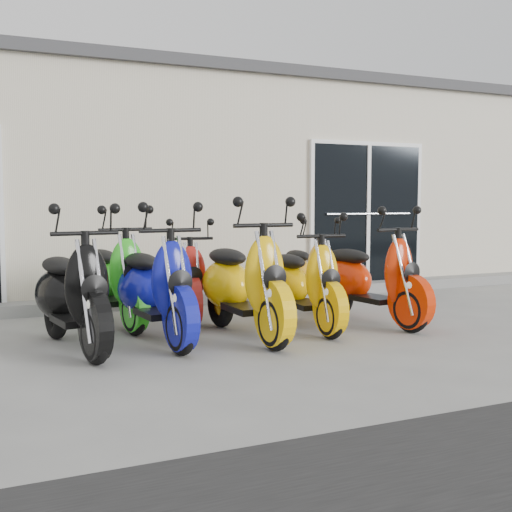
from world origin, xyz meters
The scene contains 13 objects.
ground centered at (0.00, 0.00, 0.00)m, with size 80.00×80.00×0.00m, color gray.
building centered at (0.00, 5.20, 1.60)m, with size 14.00×6.00×3.20m, color beige.
roof_cap centered at (0.00, 5.20, 3.28)m, with size 14.20×6.20×0.16m, color #3F3F42.
front_step centered at (0.00, 2.02, 0.07)m, with size 14.00×0.40×0.15m, color gray.
door_right centered at (2.60, 2.17, 1.26)m, with size 2.02×0.08×2.22m, color black.
scooter_front_black centered at (-2.21, -0.16, 0.69)m, with size 0.68×1.87×1.38m, color black, non-canonical shape.
scooter_front_blue centered at (-1.42, -0.12, 0.69)m, with size 0.68×1.88×1.39m, color #0F1498, non-canonical shape.
scooter_front_orange_a centered at (-0.54, -0.29, 0.72)m, with size 0.71×1.95×1.44m, color #FFBF08, non-canonical shape.
scooter_front_orange_b centered at (0.24, -0.14, 0.64)m, with size 0.63×1.73×1.28m, color #F0B003, non-canonical shape.
scooter_front_red centered at (1.08, -0.18, 0.67)m, with size 0.66×1.82×1.34m, color red, non-canonical shape.
scooter_back_green centered at (-1.62, 0.88, 0.68)m, with size 0.67×1.83×1.35m, color green, non-canonical shape.
scooter_back_red centered at (-0.75, 0.98, 0.60)m, with size 0.59×1.63×1.20m, color #AE1E16, non-canonical shape.
scooter_back_yellow centered at (0.91, 0.99, 0.60)m, with size 0.59×1.62×1.20m, color #F9AA21, non-canonical shape.
Camera 1 is at (-3.07, -6.22, 1.38)m, focal length 45.00 mm.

